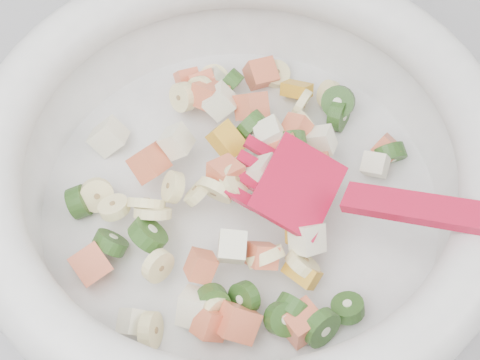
{
  "coord_description": "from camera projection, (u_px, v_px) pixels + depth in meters",
  "views": [
    {
      "loc": [
        -0.12,
        1.19,
        1.4
      ],
      "look_at": [
        -0.14,
        1.48,
        0.95
      ],
      "focal_mm": 55.0,
      "sensor_mm": 36.0,
      "label": 1
    }
  ],
  "objects": [
    {
      "name": "mixing_bowl",
      "position": [
        240.0,
        172.0,
        0.53
      ],
      "size": [
        0.46,
        0.39,
        0.15
      ],
      "color": "white",
      "rests_on": "counter"
    }
  ]
}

